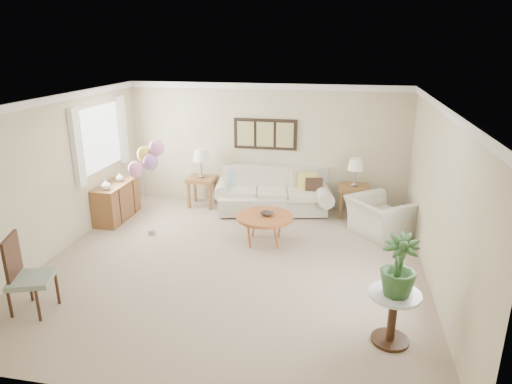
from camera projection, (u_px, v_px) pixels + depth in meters
The scene contains 18 objects.
ground_plane at pixel (233, 264), 7.35m from camera, with size 6.00×6.00×0.00m, color tan.
room_shell at pixel (226, 165), 6.94m from camera, with size 6.04×6.04×2.60m.
wall_art_triptych at pixel (265, 134), 9.62m from camera, with size 1.35×0.06×0.65m.
sofa at pixel (273, 195), 9.55m from camera, with size 2.61×1.33×0.90m.
end_table_left at pixel (202, 182), 9.81m from camera, with size 0.59×0.53×0.64m.
end_table_right at pixel (354, 191), 9.21m from camera, with size 0.60×0.54×0.65m.
lamp_left at pixel (201, 156), 9.63m from camera, with size 0.35×0.35×0.62m.
lamp_right at pixel (356, 165), 9.05m from camera, with size 0.32×0.32×0.56m.
coffee_table at pixel (265, 218), 8.01m from camera, with size 1.01×1.01×0.51m.
decor_bowl at pixel (267, 214), 8.00m from camera, with size 0.23×0.23×0.06m, color #322A22.
armchair at pixel (379, 217), 8.40m from camera, with size 1.06×0.93×0.69m, color beige.
side_table at pixel (394, 305), 5.31m from camera, with size 0.61×0.61×0.66m.
potted_plant at pixel (399, 266), 5.11m from camera, with size 0.41×0.41×0.73m, color #265122.
accent_chair at pixel (25, 273), 5.94m from camera, with size 0.66×0.66×1.06m.
credenza at pixel (117, 201), 9.14m from camera, with size 0.46×1.20×0.74m.
vase_white at pixel (106, 185), 8.63m from camera, with size 0.18×0.18×0.19m, color white.
vase_sage at pixel (120, 177), 9.15m from camera, with size 0.17×0.17×0.17m, color silver.
balloon_cluster at pixel (147, 159), 8.04m from camera, with size 0.59×0.47×1.79m.
Camera 1 is at (1.64, -6.41, 3.42)m, focal length 32.00 mm.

